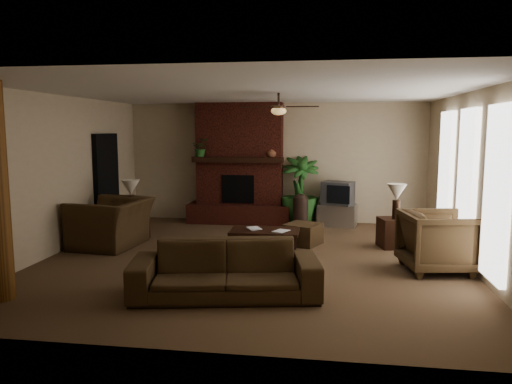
% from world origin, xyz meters
% --- Properties ---
extents(room_shell, '(7.00, 7.00, 7.00)m').
position_xyz_m(room_shell, '(0.00, 0.00, 1.40)').
color(room_shell, brown).
rests_on(room_shell, ground).
extents(fireplace, '(2.40, 0.70, 2.80)m').
position_xyz_m(fireplace, '(-0.80, 3.22, 1.16)').
color(fireplace, '#552016').
rests_on(fireplace, ground).
extents(windows, '(0.08, 3.65, 2.35)m').
position_xyz_m(windows, '(3.45, 0.20, 1.35)').
color(windows, white).
rests_on(windows, ground).
extents(doorway, '(0.10, 1.00, 2.10)m').
position_xyz_m(doorway, '(-3.44, 1.80, 1.05)').
color(doorway, black).
rests_on(doorway, ground).
extents(ceiling_fan, '(1.35, 1.35, 0.37)m').
position_xyz_m(ceiling_fan, '(0.40, 0.30, 2.53)').
color(ceiling_fan, black).
rests_on(ceiling_fan, ceiling).
extents(sofa, '(2.54, 1.15, 0.96)m').
position_xyz_m(sofa, '(-0.08, -1.86, 0.48)').
color(sofa, '#42301C').
rests_on(sofa, ground).
extents(armchair_left, '(1.01, 1.44, 1.19)m').
position_xyz_m(armchair_left, '(-2.77, 0.52, 0.60)').
color(armchair_left, '#42301C').
rests_on(armchair_left, ground).
extents(armchair_right, '(1.10, 1.15, 1.04)m').
position_xyz_m(armchair_right, '(2.94, -0.29, 0.52)').
color(armchair_right, '#42301C').
rests_on(armchair_right, ground).
extents(coffee_table, '(1.20, 0.70, 0.43)m').
position_xyz_m(coffee_table, '(0.16, 0.40, 0.37)').
color(coffee_table, black).
rests_on(coffee_table, ground).
extents(ottoman, '(0.79, 0.79, 0.40)m').
position_xyz_m(ottoman, '(0.79, 1.19, 0.20)').
color(ottoman, '#42301C').
rests_on(ottoman, ground).
extents(tv_stand, '(0.93, 0.65, 0.50)m').
position_xyz_m(tv_stand, '(1.48, 3.10, 0.25)').
color(tv_stand, '#AFB0B2').
rests_on(tv_stand, ground).
extents(tv, '(0.78, 0.71, 0.52)m').
position_xyz_m(tv, '(1.48, 3.06, 0.76)').
color(tv, '#373739').
rests_on(tv, tv_stand).
extents(floor_vase, '(0.34, 0.34, 0.77)m').
position_xyz_m(floor_vase, '(0.66, 2.75, 0.43)').
color(floor_vase, '#30201A').
rests_on(floor_vase, ground).
extents(floor_plant, '(1.13, 1.70, 0.88)m').
position_xyz_m(floor_plant, '(0.61, 3.15, 0.44)').
color(floor_plant, '#275723').
rests_on(floor_plant, ground).
extents(side_table_left, '(0.60, 0.60, 0.55)m').
position_xyz_m(side_table_left, '(-2.61, 1.14, 0.28)').
color(side_table_left, black).
rests_on(side_table_left, ground).
extents(lamp_left, '(0.36, 0.36, 0.65)m').
position_xyz_m(lamp_left, '(-2.61, 1.11, 1.00)').
color(lamp_left, black).
rests_on(lamp_left, side_table_left).
extents(side_table_right, '(0.60, 0.60, 0.55)m').
position_xyz_m(side_table_right, '(2.47, 1.21, 0.28)').
color(side_table_right, black).
rests_on(side_table_right, ground).
extents(lamp_right, '(0.46, 0.46, 0.65)m').
position_xyz_m(lamp_right, '(2.51, 1.16, 1.00)').
color(lamp_right, black).
rests_on(lamp_right, side_table_right).
extents(mantel_plant, '(0.45, 0.48, 0.33)m').
position_xyz_m(mantel_plant, '(-1.65, 2.93, 1.72)').
color(mantel_plant, '#275723').
rests_on(mantel_plant, fireplace).
extents(mantel_vase, '(0.22, 0.23, 0.22)m').
position_xyz_m(mantel_vase, '(-0.02, 3.03, 1.67)').
color(mantel_vase, brown).
rests_on(mantel_vase, fireplace).
extents(book_a, '(0.20, 0.12, 0.29)m').
position_xyz_m(book_a, '(-0.13, 0.36, 0.57)').
color(book_a, '#999999').
rests_on(book_a, coffee_table).
extents(book_b, '(0.20, 0.12, 0.29)m').
position_xyz_m(book_b, '(0.36, 0.31, 0.58)').
color(book_b, '#999999').
rests_on(book_b, coffee_table).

